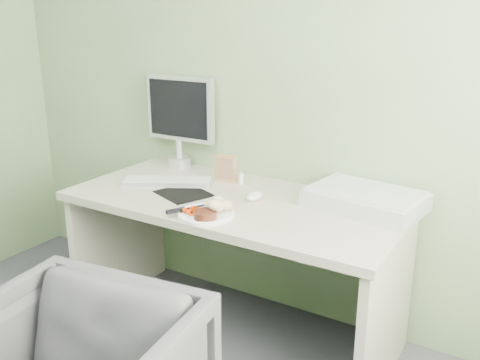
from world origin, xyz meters
The scene contains 14 objects.
wall_back centered at (0.00, 2.00, 1.35)m, with size 3.50×3.50×0.00m, color gray.
desk centered at (0.00, 1.62, 0.55)m, with size 1.60×0.75×0.73m.
plate centered at (0.01, 1.37, 0.74)m, with size 0.25×0.25×0.01m, color white.
steak centered at (0.04, 1.32, 0.76)m, with size 0.10×0.10×0.03m, color black.
potato_pile centered at (0.03, 1.41, 0.78)m, with size 0.12×0.09×0.06m, color tan.
carrot_heap centered at (-0.03, 1.34, 0.76)m, with size 0.06×0.05×0.04m, color #E73C04.
steak_knife centered at (-0.08, 1.33, 0.75)m, with size 0.12×0.21×0.02m.
mousepad centered at (-0.25, 1.55, 0.73)m, with size 0.24×0.21×0.00m, color black.
keyboard centered at (-0.41, 1.63, 0.75)m, with size 0.44×0.13×0.02m, color white.
computer_mouse centered at (0.09, 1.66, 0.75)m, with size 0.06×0.10×0.04m, color white.
photo_frame centered at (-0.17, 1.82, 0.80)m, with size 0.12×0.01×0.15m, color olive.
eyedrop_bottle centered at (-0.09, 1.83, 0.76)m, with size 0.02×0.02×0.07m.
scanner centered at (0.57, 1.82, 0.77)m, with size 0.49×0.33×0.08m, color silver.
monitor centered at (-0.55, 1.94, 1.02)m, with size 0.43×0.13×0.51m.
Camera 1 is at (1.26, -0.40, 1.58)m, focal length 40.00 mm.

